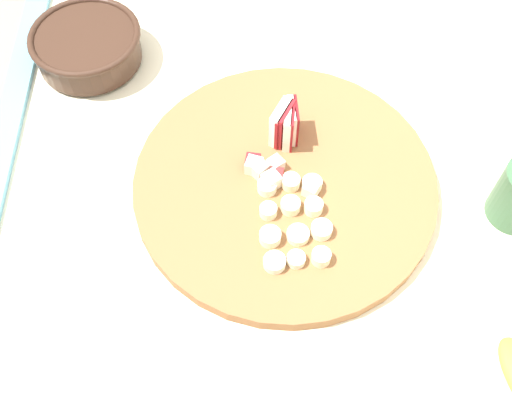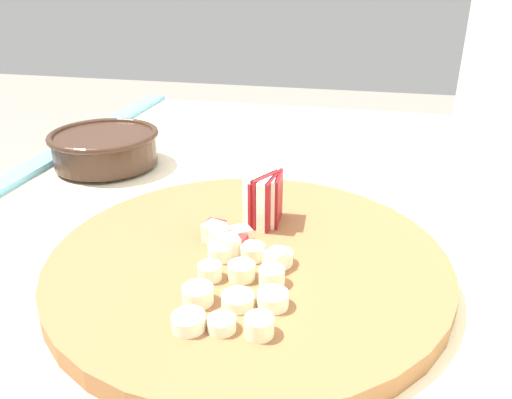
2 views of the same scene
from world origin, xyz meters
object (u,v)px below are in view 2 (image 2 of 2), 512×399
object	(u,v)px
cutting_board	(248,262)
apple_wedge_fan	(266,200)
ceramic_bowl	(105,147)
apple_dice_pile	(231,240)
banana_slice_rows	(239,284)

from	to	relation	value
cutting_board	apple_wedge_fan	world-z (taller)	apple_wedge_fan
cutting_board	ceramic_bowl	xyz separation A→B (m)	(-0.24, -0.28, 0.02)
apple_wedge_fan	apple_dice_pile	xyz separation A→B (m)	(0.06, -0.02, -0.02)
cutting_board	apple_wedge_fan	bearing A→B (deg)	176.77
cutting_board	ceramic_bowl	bearing A→B (deg)	-130.18
apple_dice_pile	ceramic_bowl	distance (m)	0.35
cutting_board	banana_slice_rows	xyz separation A→B (m)	(0.06, 0.01, 0.02)
apple_dice_pile	banana_slice_rows	xyz separation A→B (m)	(0.07, 0.03, -0.00)
banana_slice_rows	apple_dice_pile	bearing A→B (deg)	-159.58
banana_slice_rows	apple_wedge_fan	bearing A→B (deg)	-178.70
apple_wedge_fan	banana_slice_rows	bearing A→B (deg)	1.30
cutting_board	apple_wedge_fan	xyz separation A→B (m)	(-0.07, 0.00, 0.04)
apple_dice_pile	ceramic_bowl	size ratio (longest dim) A/B	0.59
apple_wedge_fan	cutting_board	bearing A→B (deg)	-3.23
cutting_board	ceramic_bowl	world-z (taller)	ceramic_bowl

